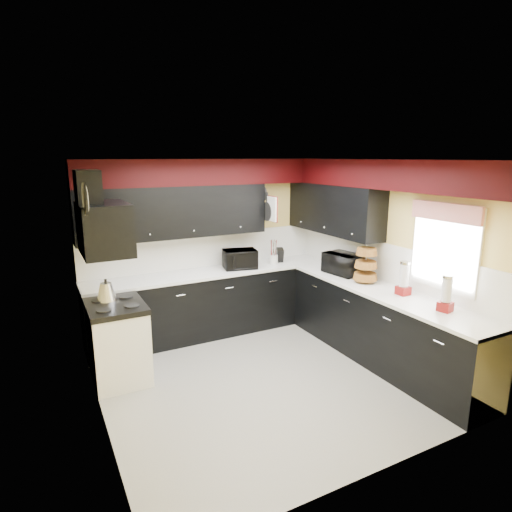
{
  "coord_description": "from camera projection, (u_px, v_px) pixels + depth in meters",
  "views": [
    {
      "loc": [
        -2.21,
        -4.02,
        2.53
      ],
      "look_at": [
        0.24,
        0.65,
        1.3
      ],
      "focal_mm": 30.0,
      "sensor_mm": 36.0,
      "label": 1
    }
  ],
  "objects": [
    {
      "name": "splash_back",
      "position": [
        206.0,
        250.0,
        6.31
      ],
      "size": [
        3.6,
        0.02,
        0.5
      ],
      "primitive_type": "cube",
      "color": "white",
      "rests_on": "counter_back"
    },
    {
      "name": "stove",
      "position": [
        118.0,
        344.0,
        4.91
      ],
      "size": [
        0.6,
        0.75,
        0.86
      ],
      "primitive_type": "cube",
      "color": "white",
      "rests_on": "ground"
    },
    {
      "name": "upper_right",
      "position": [
        333.0,
        209.0,
        6.14
      ],
      "size": [
        0.35,
        1.8,
        0.7
      ],
      "primitive_type": "cube",
      "color": "black",
      "rests_on": "wall_right"
    },
    {
      "name": "counter_back",
      "position": [
        214.0,
        272.0,
        6.12
      ],
      "size": [
        3.62,
        0.64,
        0.04
      ],
      "primitive_type": "cube",
      "color": "white",
      "rests_on": "cab_back"
    },
    {
      "name": "pan_mid",
      "position": [
        267.0,
        212.0,
        6.24
      ],
      "size": [
        0.03,
        0.28,
        0.46
      ],
      "primitive_type": null,
      "color": "black",
      "rests_on": "upper_back"
    },
    {
      "name": "baskets",
      "position": [
        366.0,
        264.0,
        5.5
      ],
      "size": [
        0.27,
        0.27,
        0.5
      ],
      "primitive_type": null,
      "color": "brown",
      "rests_on": "upper_right"
    },
    {
      "name": "cab_right",
      "position": [
        380.0,
        327.0,
        5.35
      ],
      "size": [
        0.6,
        3.0,
        0.9
      ],
      "primitive_type": "cube",
      "color": "black",
      "rests_on": "ground"
    },
    {
      "name": "wall_left",
      "position": [
        93.0,
        299.0,
        3.94
      ],
      "size": [
        0.06,
        3.6,
        2.5
      ],
      "primitive_type": "cube",
      "color": "#E0C666",
      "rests_on": "ground"
    },
    {
      "name": "clock",
      "position": [
        85.0,
        199.0,
        3.97
      ],
      "size": [
        0.03,
        0.3,
        0.3
      ],
      "primitive_type": null,
      "color": "black",
      "rests_on": "wall_left"
    },
    {
      "name": "pan_top",
      "position": [
        263.0,
        194.0,
        6.29
      ],
      "size": [
        0.03,
        0.22,
        0.4
      ],
      "primitive_type": null,
      "color": "black",
      "rests_on": "upper_back"
    },
    {
      "name": "kettle",
      "position": [
        106.0,
        292.0,
        4.9
      ],
      "size": [
        0.26,
        0.26,
        0.2
      ],
      "primitive_type": null,
      "rotation": [
        0.0,
        0.0,
        0.14
      ],
      "color": "silver",
      "rests_on": "cooktop"
    },
    {
      "name": "counter_right",
      "position": [
        383.0,
        291.0,
        5.25
      ],
      "size": [
        0.64,
        3.02,
        0.04
      ],
      "primitive_type": "cube",
      "color": "white",
      "rests_on": "cab_right"
    },
    {
      "name": "utensil_crock",
      "position": [
        274.0,
        259.0,
        6.49
      ],
      "size": [
        0.16,
        0.16,
        0.14
      ],
      "primitive_type": "cylinder",
      "rotation": [
        0.0,
        0.0,
        -0.31
      ],
      "color": "silver",
      "rests_on": "counter_back"
    },
    {
      "name": "toaster_oven",
      "position": [
        240.0,
        259.0,
        6.22
      ],
      "size": [
        0.54,
        0.48,
        0.27
      ],
      "primitive_type": "imported",
      "rotation": [
        0.0,
        0.0,
        -0.22
      ],
      "color": "black",
      "rests_on": "counter_back"
    },
    {
      "name": "knife_block",
      "position": [
        280.0,
        255.0,
        6.6
      ],
      "size": [
        0.13,
        0.16,
        0.21
      ],
      "primitive_type": "cube",
      "rotation": [
        0.0,
        0.0,
        -0.31
      ],
      "color": "black",
      "rests_on": "counter_back"
    },
    {
      "name": "hood_duct",
      "position": [
        88.0,
        189.0,
        4.43
      ],
      "size": [
        0.24,
        0.4,
        0.4
      ],
      "primitive_type": "cube",
      "color": "black",
      "rests_on": "wall_left"
    },
    {
      "name": "cab_back",
      "position": [
        215.0,
        303.0,
        6.23
      ],
      "size": [
        3.6,
        0.6,
        0.9
      ],
      "primitive_type": "cube",
      "color": "black",
      "rests_on": "ground"
    },
    {
      "name": "valance",
      "position": [
        445.0,
        212.0,
        4.6
      ],
      "size": [
        0.04,
        0.88,
        0.2
      ],
      "primitive_type": "cube",
      "color": "red",
      "rests_on": "wall_right"
    },
    {
      "name": "cooktop",
      "position": [
        115.0,
        306.0,
        4.81
      ],
      "size": [
        0.62,
        0.77,
        0.06
      ],
      "primitive_type": "cube",
      "color": "black",
      "rests_on": "stove"
    },
    {
      "name": "upper_back",
      "position": [
        175.0,
        212.0,
        5.81
      ],
      "size": [
        2.6,
        0.35,
        0.7
      ],
      "primitive_type": "cube",
      "color": "black",
      "rests_on": "wall_back"
    },
    {
      "name": "soffit_back",
      "position": [
        208.0,
        172.0,
        5.91
      ],
      "size": [
        3.6,
        0.36,
        0.35
      ],
      "primitive_type": "cube",
      "color": "black",
      "rests_on": "wall_back"
    },
    {
      "name": "pan_low",
      "position": [
        259.0,
        212.0,
        6.47
      ],
      "size": [
        0.03,
        0.24,
        0.42
      ],
      "primitive_type": null,
      "color": "black",
      "rests_on": "upper_back"
    },
    {
      "name": "hood",
      "position": [
        104.0,
        229.0,
        4.58
      ],
      "size": [
        0.5,
        0.78,
        0.55
      ],
      "primitive_type": "cube",
      "color": "black",
      "rests_on": "wall_left"
    },
    {
      "name": "cut_board",
      "position": [
        272.0,
        209.0,
        6.13
      ],
      "size": [
        0.03,
        0.26,
        0.35
      ],
      "primitive_type": "cube",
      "color": "white",
      "rests_on": "upper_back"
    },
    {
      "name": "deco_plate",
      "position": [
        411.0,
        181.0,
        5.02
      ],
      "size": [
        0.03,
        0.24,
        0.24
      ],
      "primitive_type": null,
      "color": "white",
      "rests_on": "wall_right"
    },
    {
      "name": "wall_right",
      "position": [
        385.0,
        257.0,
        5.57
      ],
      "size": [
        0.06,
        3.6,
        2.5
      ],
      "primitive_type": "cube",
      "color": "#E0C666",
      "rests_on": "ground"
    },
    {
      "name": "wall_back",
      "position": [
        206.0,
        246.0,
        6.31
      ],
      "size": [
        3.6,
        0.06,
        2.5
      ],
      "primitive_type": "cube",
      "color": "#E0C666",
      "rests_on": "ground"
    },
    {
      "name": "window",
      "position": [
        445.0,
        248.0,
        4.72
      ],
      "size": [
        0.03,
        0.86,
        0.96
      ],
      "primitive_type": null,
      "color": "white",
      "rests_on": "wall_right"
    },
    {
      "name": "dispenser_b",
      "position": [
        446.0,
        295.0,
        4.47
      ],
      "size": [
        0.16,
        0.16,
        0.36
      ],
      "primitive_type": null,
      "rotation": [
        0.0,
        0.0,
        0.23
      ],
      "color": "#730501",
      "rests_on": "counter_right"
    },
    {
      "name": "ceiling",
      "position": [
        265.0,
        160.0,
        4.47
      ],
      "size": [
        3.6,
        3.6,
        0.06
      ],
      "primitive_type": "cube",
      "color": "white",
      "rests_on": "wall_back"
    },
    {
      "name": "splash_right",
      "position": [
        384.0,
        262.0,
        5.58
      ],
      "size": [
        0.02,
        3.6,
        0.5
      ],
      "primitive_type": "cube",
      "color": "white",
      "rests_on": "counter_right"
    },
    {
      "name": "dispenser_a",
      "position": [
        404.0,
        280.0,
        5.01
      ],
      "size": [
        0.14,
        0.14,
        0.37
      ],
      "primitive_type": null,
      "rotation": [
        0.0,
        0.0,
        0.01
      ],
      "color": "#600B00",
      "rests_on": "counter_right"
    },
    {
      "name": "soffit_right",
      "position": [
        391.0,
        174.0,
        5.09
      ],
      "size": [
        0.36,
        3.24,
        0.35
      ],
      "primitive_type": "cube",
      "color": "black",
      "rests_on": "wall_right"
    },
    {
      "name": "ground",
      "position": [
        264.0,
        377.0,
        5.04
      ],
      "size": [
        3.6,
        3.6,
        0.0
      ],
      "primitive_type": "plane",
      "color": "gray",
      "rests_on": "ground"
    },
    {
      "name": "microwave",
      "position": [
        343.0,
        264.0,
        5.93
      ],
      "size": [
        0.42,
        0.56,
        0.29
      ],
      "primitive_type": "imported",
      "rotation": [
        0.0,
        0.0,
        1.71
      ],
      "color": "black",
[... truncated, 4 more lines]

